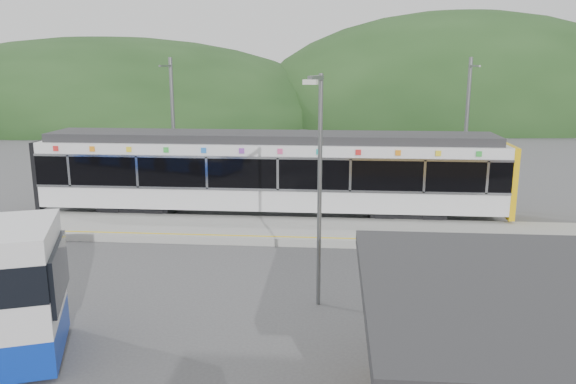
{
  "coord_description": "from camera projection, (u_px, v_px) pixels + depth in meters",
  "views": [
    {
      "loc": [
        0.88,
        -18.24,
        6.7
      ],
      "look_at": [
        -0.73,
        1.0,
        2.28
      ],
      "focal_mm": 35.0,
      "sensor_mm": 36.0,
      "label": 1
    }
  ],
  "objects": [
    {
      "name": "ground",
      "position": [
        307.0,
        263.0,
        19.28
      ],
      "size": [
        120.0,
        120.0,
        0.0
      ],
      "primitive_type": "plane",
      "color": "#4C4C4F",
      "rests_on": "ground"
    },
    {
      "name": "catenary_mast_east",
      "position": [
        466.0,
        131.0,
        26.21
      ],
      "size": [
        0.18,
        1.8,
        7.0
      ],
      "color": "slate",
      "rests_on": "ground"
    },
    {
      "name": "platform",
      "position": [
        311.0,
        231.0,
        22.45
      ],
      "size": [
        26.0,
        3.2,
        0.3
      ],
      "primitive_type": "cube",
      "color": "#9E9E99",
      "rests_on": "ground"
    },
    {
      "name": "catenary_mast_west",
      "position": [
        173.0,
        128.0,
        27.35
      ],
      "size": [
        0.18,
        1.8,
        7.0
      ],
      "color": "slate",
      "rests_on": "ground"
    },
    {
      "name": "yellow_line",
      "position": [
        310.0,
        237.0,
        21.16
      ],
      "size": [
        26.0,
        0.1,
        0.01
      ],
      "primitive_type": "cube",
      "color": "yellow",
      "rests_on": "platform"
    },
    {
      "name": "train",
      "position": [
        270.0,
        171.0,
        24.8
      ],
      "size": [
        20.44,
        3.01,
        3.74
      ],
      "color": "black",
      "rests_on": "ground"
    },
    {
      "name": "hills",
      "position": [
        458.0,
        225.0,
        23.91
      ],
      "size": [
        146.0,
        149.0,
        26.0
      ],
      "color": "#1E3D19",
      "rests_on": "ground"
    },
    {
      "name": "lamp_post",
      "position": [
        320.0,
        173.0,
        15.03
      ],
      "size": [
        0.38,
        1.16,
        6.46
      ],
      "rotation": [
        0.0,
        0.0,
        -0.24
      ],
      "color": "slate",
      "rests_on": "ground"
    }
  ]
}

